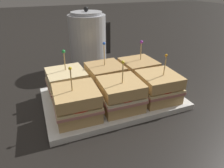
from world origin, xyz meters
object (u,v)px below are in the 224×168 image
sandwich_front_left (77,103)px  sandwich_back_right (138,71)px  sandwich_back_left (67,83)px  serving_platter (112,98)px  sandwich_front_right (158,87)px  sandwich_front_center (121,94)px  kettle_steel (88,41)px  sandwich_back_center (106,77)px

sandwich_front_left → sandwich_back_right: 0.29m
sandwich_back_left → serving_platter: bearing=-26.0°
sandwich_front_right → sandwich_back_left: size_ratio=1.00×
sandwich_front_center → sandwich_front_right: 0.13m
sandwich_front_right → kettle_steel: size_ratio=0.58×
sandwich_front_center → kettle_steel: 0.38m
sandwich_front_left → sandwich_front_right: same height
sandwich_front_right → sandwich_front_center: bearing=179.6°
sandwich_front_center → kettle_steel: size_ratio=0.57×
sandwich_front_right → sandwich_back_left: same height
serving_platter → kettle_steel: size_ratio=1.64×
sandwich_back_right → sandwich_back_center: bearing=179.0°
sandwich_front_left → sandwich_front_center: 0.13m
kettle_steel → serving_platter: bearing=-92.2°
sandwich_front_center → sandwich_back_left: 0.19m
sandwich_back_left → sandwich_back_center: 0.13m
sandwich_front_left → sandwich_front_right: size_ratio=1.00×
serving_platter → sandwich_front_right: bearing=-27.7°
kettle_steel → sandwich_front_left: bearing=-110.6°
sandwich_front_center → sandwich_front_left: bearing=179.5°
serving_platter → sandwich_back_right: bearing=25.4°
sandwich_front_right → sandwich_front_left: bearing=179.5°
sandwich_front_left → sandwich_back_left: size_ratio=1.00×
sandwich_front_right → sandwich_back_right: bearing=90.6°
sandwich_back_left → kettle_steel: (0.14, 0.25, 0.06)m
serving_platter → sandwich_front_right: 0.15m
serving_platter → sandwich_front_center: (0.00, -0.07, 0.05)m
sandwich_front_left → sandwich_front_right: bearing=-0.5°
sandwich_back_left → sandwich_back_right: size_ratio=0.98×
sandwich_front_left → kettle_steel: size_ratio=0.57×
sandwich_back_left → kettle_steel: bearing=59.6°
sandwich_back_center → serving_platter: bearing=-91.0°
serving_platter → sandwich_front_left: sandwich_front_left is taller
serving_platter → kettle_steel: kettle_steel is taller
sandwich_back_center → sandwich_front_left: bearing=-135.5°
sandwich_front_center → sandwich_back_right: bearing=45.0°
sandwich_front_left → sandwich_back_center: (0.13, 0.13, 0.00)m
sandwich_back_right → sandwich_back_left: bearing=179.1°
sandwich_front_left → sandwich_back_right: size_ratio=0.98×
sandwich_back_left → sandwich_back_right: (0.26, -0.00, 0.00)m
sandwich_back_center → kettle_steel: (0.01, 0.25, 0.06)m
sandwich_front_right → kettle_steel: 0.40m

